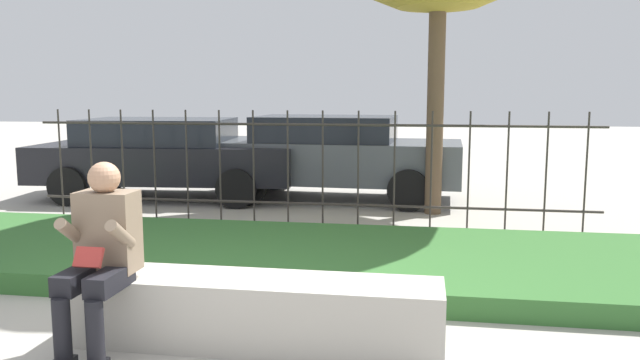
{
  "coord_description": "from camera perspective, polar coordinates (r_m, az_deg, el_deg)",
  "views": [
    {
      "loc": [
        1.49,
        -3.96,
        1.73
      ],
      "look_at": [
        0.69,
        0.86,
        1.04
      ],
      "focal_mm": 35.0,
      "sensor_mm": 36.0,
      "label": 1
    }
  ],
  "objects": [
    {
      "name": "grass_berm",
      "position": [
        6.3,
        -4.64,
        -7.02
      ],
      "size": [
        9.31,
        2.47,
        0.2
      ],
      "color": "#33662D",
      "rests_on": "ground_plane"
    },
    {
      "name": "stone_bench",
      "position": [
        4.38,
        -5.77,
        -12.26
      ],
      "size": [
        2.51,
        0.51,
        0.48
      ],
      "color": "#ADA89E",
      "rests_on": "ground_plane"
    },
    {
      "name": "car_parked_left",
      "position": [
        10.59,
        -13.85,
        2.21
      ],
      "size": [
        4.36,
        2.19,
        1.3
      ],
      "rotation": [
        0.0,
        0.0,
        0.08
      ],
      "color": "black",
      "rests_on": "ground_plane"
    },
    {
      "name": "ground_plane",
      "position": [
        4.57,
        -10.7,
        -14.34
      ],
      "size": [
        60.0,
        60.0,
        0.0
      ],
      "primitive_type": "plane",
      "color": "#A8A399"
    },
    {
      "name": "person_seated_reader",
      "position": [
        4.34,
        -19.45,
        -6.13
      ],
      "size": [
        0.42,
        0.73,
        1.28
      ],
      "color": "black",
      "rests_on": "ground_plane"
    },
    {
      "name": "iron_fence",
      "position": [
        8.02,
        -1.37,
        1.24
      ],
      "size": [
        7.31,
        0.03,
        1.5
      ],
      "color": "#332D28",
      "rests_on": "ground_plane"
    },
    {
      "name": "car_parked_center",
      "position": [
        10.12,
        1.22,
        2.33
      ],
      "size": [
        4.06,
        1.94,
        1.35
      ],
      "rotation": [
        0.0,
        0.0,
        -0.04
      ],
      "color": "#4C5156",
      "rests_on": "ground_plane"
    }
  ]
}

